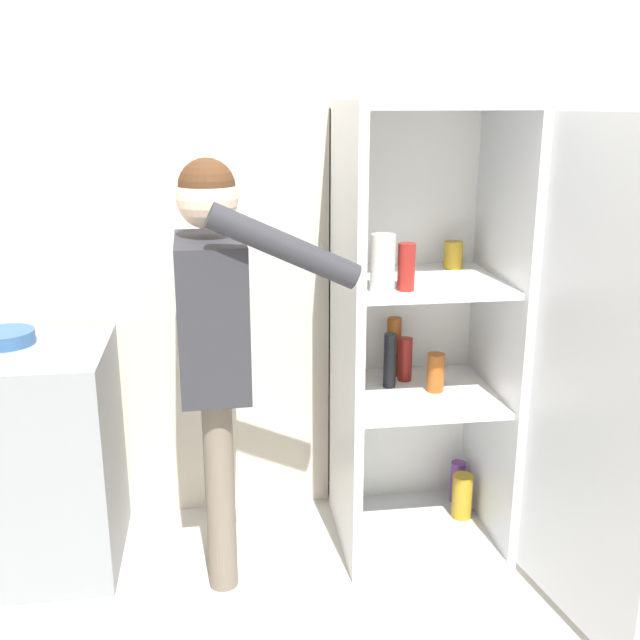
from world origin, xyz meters
TOP-DOWN VIEW (x-y plane):
  - ground_plane at (0.00, 0.00)m, footprint 12.00×12.00m
  - wall_back at (0.00, 0.98)m, footprint 7.00×0.06m
  - refrigerator at (0.32, 0.52)m, footprint 0.80×1.27m
  - person at (-0.58, 0.46)m, footprint 0.62×0.56m
  - counter at (-1.28, 0.64)m, footprint 0.59×0.58m
  - bowl at (-1.37, 0.71)m, footprint 0.21×0.21m

SIDE VIEW (x-z plane):
  - ground_plane at x=0.00m, z-range 0.00..0.00m
  - counter at x=-1.28m, z-range 0.00..0.89m
  - refrigerator at x=0.32m, z-range -0.01..1.78m
  - bowl at x=-1.37m, z-range 0.89..0.94m
  - person at x=-0.58m, z-range 0.21..1.81m
  - wall_back at x=0.00m, z-range 0.00..2.55m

